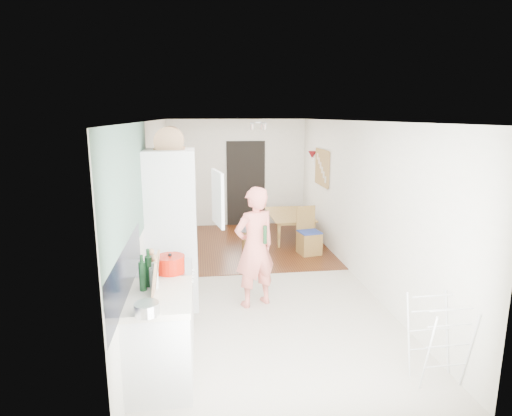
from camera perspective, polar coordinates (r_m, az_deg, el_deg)
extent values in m
cube|color=beige|center=(6.99, 0.19, -9.41)|extent=(3.20, 7.00, 0.01)
cube|color=#5B3011|center=(8.72, -1.46, -4.92)|extent=(3.20, 3.30, 0.01)
cube|color=slate|center=(4.55, -16.44, 2.50)|extent=(0.02, 3.00, 1.30)
cube|color=black|center=(4.20, -16.91, -8.23)|extent=(0.02, 1.90, 0.50)
cube|color=black|center=(10.10, -1.36, 3.25)|extent=(0.90, 0.04, 2.00)
cube|color=silver|center=(4.46, -12.54, -16.89)|extent=(0.60, 0.90, 0.86)
cube|color=silver|center=(4.26, -12.83, -11.47)|extent=(0.62, 0.92, 0.06)
cube|color=silver|center=(5.13, -11.85, -12.72)|extent=(0.60, 0.60, 0.88)
cube|color=silver|center=(4.95, -12.08, -7.89)|extent=(0.60, 0.60, 0.04)
cube|color=silver|center=(5.87, -11.14, -2.86)|extent=(0.66, 0.66, 2.15)
cube|color=silver|center=(5.46, -5.13, 1.31)|extent=(0.14, 0.56, 0.70)
cube|color=white|center=(5.75, -8.25, 1.79)|extent=(0.02, 0.52, 0.66)
cube|color=tan|center=(8.76, 8.83, 5.35)|extent=(0.03, 0.90, 0.70)
cube|color=olive|center=(8.75, 8.73, 5.35)|extent=(0.00, 0.94, 0.74)
cone|color=maroon|center=(9.35, 7.51, 7.05)|extent=(0.18, 0.18, 0.16)
imported|color=#F37D6D|center=(5.77, -0.17, -3.83)|extent=(0.85, 0.72, 1.97)
imported|color=olive|center=(9.18, 4.60, -2.64)|extent=(0.72, 1.30, 0.46)
cube|color=gray|center=(8.20, -0.66, -2.29)|extent=(0.44, 0.44, 0.18)
cylinder|color=red|center=(4.74, -11.37, -7.35)|extent=(0.32, 0.32, 0.19)
cylinder|color=silver|center=(3.84, -14.35, -12.90)|extent=(0.24, 0.24, 0.11)
cylinder|color=#194120|center=(5.66, 1.21, -3.57)|extent=(0.05, 0.05, 0.25)
cylinder|color=#194120|center=(4.31, -14.89, -8.79)|extent=(0.08, 0.08, 0.29)
cylinder|color=#194120|center=(4.40, -14.09, -8.19)|extent=(0.08, 0.08, 0.31)
cylinder|color=silver|center=(4.35, -13.45, -9.06)|extent=(0.09, 0.09, 0.21)
cylinder|color=tan|center=(4.55, -13.39, -8.06)|extent=(0.06, 0.06, 0.21)
cylinder|color=tan|center=(4.67, -13.74, -7.42)|extent=(0.07, 0.07, 0.24)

